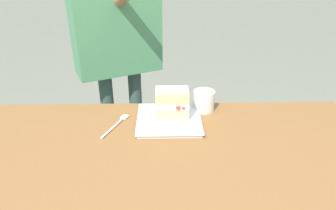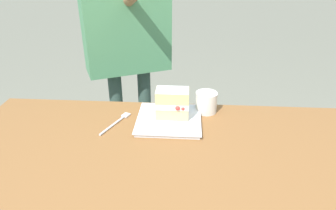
% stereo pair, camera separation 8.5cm
% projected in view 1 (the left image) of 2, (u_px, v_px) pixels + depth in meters
% --- Properties ---
extents(dessert_plate, '(0.23, 0.23, 0.02)m').
position_uv_depth(dessert_plate, '(168.00, 120.00, 1.12)').
color(dessert_plate, white).
rests_on(dessert_plate, patio_table).
extents(cake_slice, '(0.12, 0.09, 0.11)m').
position_uv_depth(cake_slice, '(172.00, 103.00, 1.10)').
color(cake_slice, '#E0C17A').
rests_on(cake_slice, dessert_plate).
extents(dessert_fork, '(0.08, 0.16, 0.01)m').
position_uv_depth(dessert_fork, '(117.00, 124.00, 1.10)').
color(dessert_fork, silver).
rests_on(dessert_fork, patio_table).
extents(coffee_cup, '(0.08, 0.08, 0.08)m').
position_uv_depth(coffee_cup, '(204.00, 100.00, 1.19)').
color(coffee_cup, silver).
rests_on(coffee_cup, patio_table).
extents(diner_person, '(0.45, 0.58, 1.52)m').
position_uv_depth(diner_person, '(116.00, 22.00, 1.47)').
color(diner_person, '#334B43').
rests_on(diner_person, ground).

